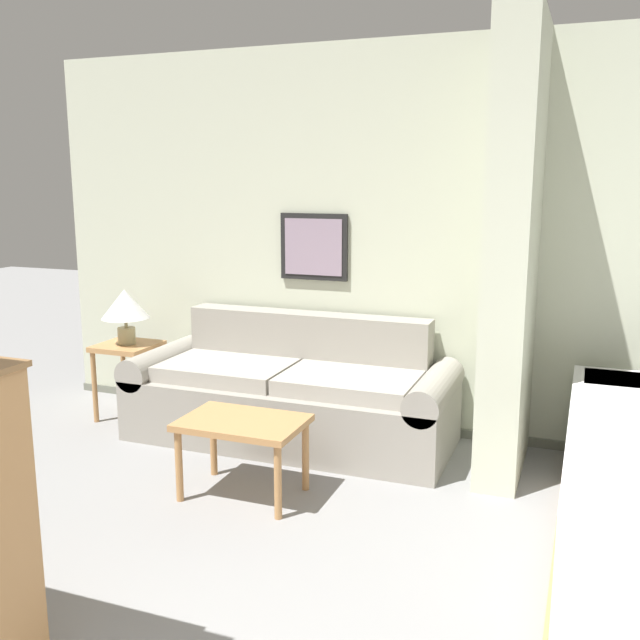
% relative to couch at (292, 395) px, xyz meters
% --- Properties ---
extents(wall_back, '(6.25, 0.16, 2.60)m').
position_rel_couch_xyz_m(wall_back, '(1.08, 0.48, 0.99)').
color(wall_back, beige).
rests_on(wall_back, ground_plane).
extents(wall_partition_pillar, '(0.24, 0.86, 2.60)m').
position_rel_couch_xyz_m(wall_partition_pillar, '(1.38, -0.01, 1.00)').
color(wall_partition_pillar, beige).
rests_on(wall_partition_pillar, ground_plane).
extents(couch, '(2.15, 0.84, 0.81)m').
position_rel_couch_xyz_m(couch, '(0.00, 0.00, 0.00)').
color(couch, gray).
rests_on(couch, ground_plane).
extents(coffee_table, '(0.66, 0.46, 0.44)m').
position_rel_couch_xyz_m(coffee_table, '(0.10, -0.91, 0.08)').
color(coffee_table, '#B27F4C').
rests_on(coffee_table, ground_plane).
extents(side_table, '(0.40, 0.40, 0.55)m').
position_rel_couch_xyz_m(side_table, '(-1.27, -0.03, 0.15)').
color(side_table, '#B27F4C').
rests_on(side_table, ground_plane).
extents(table_lamp, '(0.34, 0.34, 0.39)m').
position_rel_couch_xyz_m(table_lamp, '(-1.27, -0.03, 0.53)').
color(table_lamp, tan).
rests_on(table_lamp, side_table).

